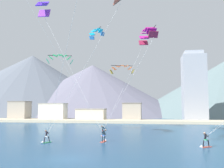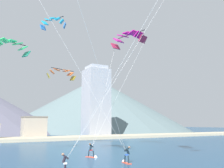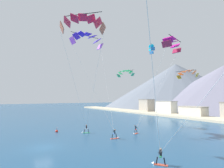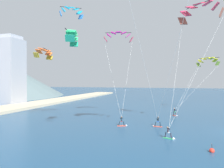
{
  "view_description": "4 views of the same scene",
  "coord_description": "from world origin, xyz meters",
  "px_view_note": "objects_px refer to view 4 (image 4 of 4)",
  "views": [
    {
      "loc": [
        7.71,
        -21.81,
        4.76
      ],
      "look_at": [
        1.65,
        15.74,
        8.12
      ],
      "focal_mm": 40.0,
      "sensor_mm": 36.0,
      "label": 1
    },
    {
      "loc": [
        -12.89,
        -10.58,
        3.99
      ],
      "look_at": [
        2.77,
        17.21,
        9.04
      ],
      "focal_mm": 40.0,
      "sensor_mm": 36.0,
      "label": 2
    },
    {
      "loc": [
        26.92,
        -5.79,
        7.1
      ],
      "look_at": [
        -2.66,
        13.41,
        9.88
      ],
      "focal_mm": 28.0,
      "sensor_mm": 36.0,
      "label": 3
    },
    {
      "loc": [
        -35.75,
        8.09,
        7.7
      ],
      "look_at": [
        -1.42,
        18.6,
        7.15
      ],
      "focal_mm": 35.0,
      "sensor_mm": 36.0,
      "label": 4
    }
  ],
  "objects_px": {
    "parafoil_kite_mid_center": "(208,61)",
    "parafoil_kite_distant_high_outer": "(72,36)",
    "kitesurfer_near_trail": "(123,123)",
    "kitesurfer_mid_center": "(175,113)",
    "kitesurfer_near_lead": "(170,135)",
    "kitesurfer_far_left": "(157,123)",
    "parafoil_kite_distant_low_drift": "(71,11)",
    "parafoil_kite_near_trail": "(118,36)",
    "parafoil_kite_distant_mid_solo": "(44,52)",
    "race_marker_buoy": "(212,151)",
    "parafoil_kite_near_lead": "(200,10)"
  },
  "relations": [
    {
      "from": "kitesurfer_mid_center",
      "to": "parafoil_kite_near_trail",
      "type": "height_order",
      "value": "parafoil_kite_near_trail"
    },
    {
      "from": "kitesurfer_far_left",
      "to": "parafoil_kite_near_lead",
      "type": "xyz_separation_m",
      "value": [
        0.63,
        -6.68,
        18.44
      ]
    },
    {
      "from": "kitesurfer_near_trail",
      "to": "kitesurfer_mid_center",
      "type": "height_order",
      "value": "kitesurfer_mid_center"
    },
    {
      "from": "kitesurfer_near_lead",
      "to": "parafoil_kite_mid_center",
      "type": "relative_size",
      "value": 0.14
    },
    {
      "from": "kitesurfer_mid_center",
      "to": "parafoil_kite_distant_high_outer",
      "type": "distance_m",
      "value": 29.35
    },
    {
      "from": "parafoil_kite_distant_low_drift",
      "to": "kitesurfer_mid_center",
      "type": "bearing_deg",
      "value": -44.61
    },
    {
      "from": "kitesurfer_near_lead",
      "to": "race_marker_buoy",
      "type": "relative_size",
      "value": 1.73
    },
    {
      "from": "kitesurfer_near_trail",
      "to": "parafoil_kite_distant_high_outer",
      "type": "height_order",
      "value": "parafoil_kite_distant_high_outer"
    },
    {
      "from": "parafoil_kite_near_trail",
      "to": "kitesurfer_far_left",
      "type": "bearing_deg",
      "value": -125.2
    },
    {
      "from": "race_marker_buoy",
      "to": "kitesurfer_mid_center",
      "type": "bearing_deg",
      "value": 9.83
    },
    {
      "from": "parafoil_kite_distant_low_drift",
      "to": "parafoil_kite_distant_high_outer",
      "type": "bearing_deg",
      "value": -151.63
    },
    {
      "from": "parafoil_kite_near_lead",
      "to": "parafoil_kite_distant_low_drift",
      "type": "xyz_separation_m",
      "value": [
        -4.89,
        20.26,
        0.29
      ]
    },
    {
      "from": "parafoil_kite_distant_low_drift",
      "to": "parafoil_kite_distant_mid_solo",
      "type": "relative_size",
      "value": 0.64
    },
    {
      "from": "kitesurfer_mid_center",
      "to": "kitesurfer_near_lead",
      "type": "bearing_deg",
      "value": 178.8
    },
    {
      "from": "race_marker_buoy",
      "to": "kitesurfer_far_left",
      "type": "bearing_deg",
      "value": 31.06
    },
    {
      "from": "kitesurfer_mid_center",
      "to": "parafoil_kite_distant_low_drift",
      "type": "relative_size",
      "value": 0.5
    },
    {
      "from": "parafoil_kite_distant_high_outer",
      "to": "parafoil_kite_distant_low_drift",
      "type": "relative_size",
      "value": 1.39
    },
    {
      "from": "parafoil_kite_near_trail",
      "to": "parafoil_kite_distant_high_outer",
      "type": "height_order",
      "value": "parafoil_kite_near_trail"
    },
    {
      "from": "parafoil_kite_mid_center",
      "to": "parafoil_kite_distant_mid_solo",
      "type": "bearing_deg",
      "value": 125.3
    },
    {
      "from": "kitesurfer_near_trail",
      "to": "parafoil_kite_distant_high_outer",
      "type": "relative_size",
      "value": 0.35
    },
    {
      "from": "kitesurfer_far_left",
      "to": "parafoil_kite_distant_mid_solo",
      "type": "distance_m",
      "value": 25.06
    },
    {
      "from": "kitesurfer_near_lead",
      "to": "parafoil_kite_near_lead",
      "type": "xyz_separation_m",
      "value": [
        7.95,
        -4.29,
        18.49
      ]
    },
    {
      "from": "parafoil_kite_near_trail",
      "to": "parafoil_kite_distant_low_drift",
      "type": "relative_size",
      "value": 4.53
    },
    {
      "from": "parafoil_kite_near_trail",
      "to": "parafoil_kite_distant_low_drift",
      "type": "xyz_separation_m",
      "value": [
        -10.08,
        5.34,
        2.48
      ]
    },
    {
      "from": "parafoil_kite_near_trail",
      "to": "race_marker_buoy",
      "type": "distance_m",
      "value": 28.43
    },
    {
      "from": "kitesurfer_mid_center",
      "to": "race_marker_buoy",
      "type": "bearing_deg",
      "value": -170.17
    },
    {
      "from": "kitesurfer_near_lead",
      "to": "kitesurfer_mid_center",
      "type": "distance_m",
      "value": 19.67
    },
    {
      "from": "parafoil_kite_near_lead",
      "to": "parafoil_kite_distant_low_drift",
      "type": "distance_m",
      "value": 20.84
    },
    {
      "from": "kitesurfer_near_trail",
      "to": "parafoil_kite_distant_mid_solo",
      "type": "height_order",
      "value": "parafoil_kite_distant_mid_solo"
    },
    {
      "from": "kitesurfer_near_lead",
      "to": "kitesurfer_far_left",
      "type": "bearing_deg",
      "value": 18.11
    },
    {
      "from": "kitesurfer_near_lead",
      "to": "parafoil_kite_distant_mid_solo",
      "type": "distance_m",
      "value": 28.1
    },
    {
      "from": "kitesurfer_mid_center",
      "to": "parafoil_kite_distant_mid_solo",
      "type": "height_order",
      "value": "parafoil_kite_distant_mid_solo"
    },
    {
      "from": "parafoil_kite_distant_low_drift",
      "to": "parafoil_kite_distant_mid_solo",
      "type": "distance_m",
      "value": 10.86
    },
    {
      "from": "kitesurfer_far_left",
      "to": "parafoil_kite_distant_low_drift",
      "type": "bearing_deg",
      "value": 107.44
    },
    {
      "from": "kitesurfer_near_lead",
      "to": "parafoil_kite_distant_high_outer",
      "type": "bearing_deg",
      "value": 103.79
    },
    {
      "from": "parafoil_kite_mid_center",
      "to": "parafoil_kite_distant_low_drift",
      "type": "xyz_separation_m",
      "value": [
        -26.77,
        23.99,
        6.61
      ]
    },
    {
      "from": "parafoil_kite_near_trail",
      "to": "race_marker_buoy",
      "type": "bearing_deg",
      "value": -138.8
    },
    {
      "from": "parafoil_kite_distant_high_outer",
      "to": "race_marker_buoy",
      "type": "relative_size",
      "value": 4.91
    },
    {
      "from": "kitesurfer_mid_center",
      "to": "race_marker_buoy",
      "type": "relative_size",
      "value": 1.77
    },
    {
      "from": "kitesurfer_mid_center",
      "to": "race_marker_buoy",
      "type": "height_order",
      "value": "kitesurfer_mid_center"
    },
    {
      "from": "kitesurfer_mid_center",
      "to": "parafoil_kite_near_lead",
      "type": "xyz_separation_m",
      "value": [
        -11.72,
        -3.87,
        18.42
      ]
    },
    {
      "from": "parafoil_kite_distant_high_outer",
      "to": "parafoil_kite_distant_low_drift",
      "type": "height_order",
      "value": "parafoil_kite_distant_low_drift"
    },
    {
      "from": "parafoil_kite_mid_center",
      "to": "parafoil_kite_near_trail",
      "type": "bearing_deg",
      "value": 131.82
    },
    {
      "from": "parafoil_kite_near_trail",
      "to": "parafoil_kite_distant_mid_solo",
      "type": "distance_m",
      "value": 15.09
    },
    {
      "from": "parafoil_kite_mid_center",
      "to": "parafoil_kite_distant_high_outer",
      "type": "relative_size",
      "value": 2.44
    },
    {
      "from": "parafoil_kite_distant_high_outer",
      "to": "parafoil_kite_distant_mid_solo",
      "type": "relative_size",
      "value": 0.9
    },
    {
      "from": "kitesurfer_near_lead",
      "to": "kitesurfer_mid_center",
      "type": "bearing_deg",
      "value": -1.2
    },
    {
      "from": "parafoil_kite_mid_center",
      "to": "parafoil_kite_distant_high_outer",
      "type": "bearing_deg",
      "value": 147.89
    },
    {
      "from": "kitesurfer_mid_center",
      "to": "parafoil_kite_near_lead",
      "type": "distance_m",
      "value": 22.17
    },
    {
      "from": "kitesurfer_mid_center",
      "to": "race_marker_buoy",
      "type": "distance_m",
      "value": 24.24
    }
  ]
}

